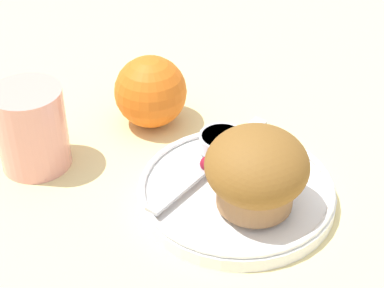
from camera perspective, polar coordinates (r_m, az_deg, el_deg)
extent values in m
plane|color=beige|center=(0.66, 2.74, -3.72)|extent=(3.00, 3.00, 0.00)
cylinder|color=white|center=(0.64, 3.95, -4.44)|extent=(0.19, 0.19, 0.01)
torus|color=white|center=(0.63, 3.99, -3.75)|extent=(0.19, 0.19, 0.01)
cylinder|color=#9E7047|center=(0.60, 5.63, -3.90)|extent=(0.07, 0.07, 0.04)
ellipsoid|color=brown|center=(0.58, 5.78, -1.92)|extent=(0.10, 0.10, 0.07)
cylinder|color=silver|center=(0.67, 2.70, 0.20)|extent=(0.05, 0.05, 0.02)
cylinder|color=beige|center=(0.67, 2.71, 0.62)|extent=(0.04, 0.04, 0.00)
sphere|color=maroon|center=(0.64, 1.37, -1.75)|extent=(0.02, 0.02, 0.02)
sphere|color=maroon|center=(0.65, 2.24, -1.19)|extent=(0.02, 0.02, 0.02)
cube|color=#B7B7BC|center=(0.65, 1.80, -1.53)|extent=(0.19, 0.04, 0.00)
sphere|color=orange|center=(0.73, -3.70, 4.67)|extent=(0.08, 0.08, 0.08)
cylinder|color=#E5998C|center=(0.68, -14.08, 1.37)|extent=(0.07, 0.07, 0.09)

